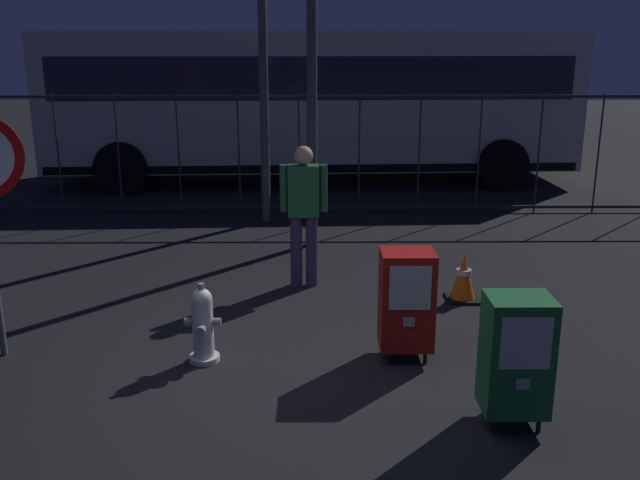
{
  "coord_description": "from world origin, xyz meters",
  "views": [
    {
      "loc": [
        0.23,
        -5.51,
        2.81
      ],
      "look_at": [
        0.3,
        1.2,
        0.9
      ],
      "focal_mm": 39.22,
      "sensor_mm": 36.0,
      "label": 1
    }
  ],
  "objects_px": {
    "pedestrian": "(304,208)",
    "traffic_cone": "(464,278)",
    "bus_near": "(311,98)",
    "newspaper_box_primary": "(516,354)",
    "newspaper_box_secondary": "(407,299)",
    "fire_hydrant": "(203,325)"
  },
  "relations": [
    {
      "from": "pedestrian",
      "to": "bus_near",
      "type": "relative_size",
      "value": 0.16
    },
    {
      "from": "fire_hydrant",
      "to": "pedestrian",
      "type": "height_order",
      "value": "pedestrian"
    },
    {
      "from": "fire_hydrant",
      "to": "traffic_cone",
      "type": "xyz_separation_m",
      "value": [
        2.68,
        1.54,
        -0.09
      ]
    },
    {
      "from": "pedestrian",
      "to": "traffic_cone",
      "type": "xyz_separation_m",
      "value": [
        1.79,
        -0.52,
        -0.69
      ]
    },
    {
      "from": "pedestrian",
      "to": "newspaper_box_secondary",
      "type": "bearing_deg",
      "value": -64.62
    },
    {
      "from": "newspaper_box_primary",
      "to": "traffic_cone",
      "type": "bearing_deg",
      "value": 86.21
    },
    {
      "from": "pedestrian",
      "to": "fire_hydrant",
      "type": "bearing_deg",
      "value": -113.34
    },
    {
      "from": "newspaper_box_primary",
      "to": "traffic_cone",
      "type": "distance_m",
      "value": 2.67
    },
    {
      "from": "newspaper_box_primary",
      "to": "traffic_cone",
      "type": "xyz_separation_m",
      "value": [
        0.18,
        2.64,
        -0.31
      ]
    },
    {
      "from": "bus_near",
      "to": "fire_hydrant",
      "type": "bearing_deg",
      "value": -98.68
    },
    {
      "from": "newspaper_box_primary",
      "to": "bus_near",
      "type": "relative_size",
      "value": 0.1
    },
    {
      "from": "newspaper_box_primary",
      "to": "pedestrian",
      "type": "relative_size",
      "value": 0.61
    },
    {
      "from": "traffic_cone",
      "to": "pedestrian",
      "type": "bearing_deg",
      "value": 163.87
    },
    {
      "from": "fire_hydrant",
      "to": "traffic_cone",
      "type": "bearing_deg",
      "value": 29.85
    },
    {
      "from": "bus_near",
      "to": "traffic_cone",
      "type": "bearing_deg",
      "value": -78.91
    },
    {
      "from": "fire_hydrant",
      "to": "pedestrian",
      "type": "xyz_separation_m",
      "value": [
        0.89,
        2.06,
        0.6
      ]
    },
    {
      "from": "bus_near",
      "to": "newspaper_box_secondary",
      "type": "bearing_deg",
      "value": -86.6
    },
    {
      "from": "newspaper_box_primary",
      "to": "bus_near",
      "type": "bearing_deg",
      "value": 98.92
    },
    {
      "from": "newspaper_box_primary",
      "to": "pedestrian",
      "type": "bearing_deg",
      "value": 117.09
    },
    {
      "from": "fire_hydrant",
      "to": "newspaper_box_secondary",
      "type": "distance_m",
      "value": 1.85
    },
    {
      "from": "newspaper_box_primary",
      "to": "newspaper_box_secondary",
      "type": "xyz_separation_m",
      "value": [
        -0.67,
        1.16,
        0.0
      ]
    },
    {
      "from": "fire_hydrant",
      "to": "traffic_cone",
      "type": "relative_size",
      "value": 1.41
    }
  ]
}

